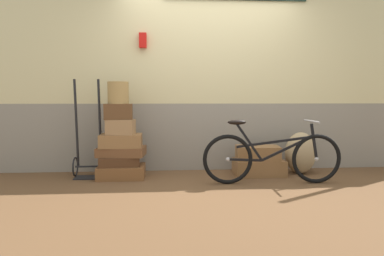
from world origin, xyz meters
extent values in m
cube|color=brown|center=(0.00, 0.00, -0.03)|extent=(9.06, 5.20, 0.06)
cube|color=gray|center=(0.00, 0.85, 0.48)|extent=(7.06, 0.20, 0.95)
cube|color=beige|center=(0.00, 0.85, 1.83)|extent=(7.06, 0.20, 1.76)
cube|color=red|center=(-0.94, 0.71, 1.82)|extent=(0.10, 0.08, 0.20)
cube|color=brown|center=(-1.21, 0.33, 0.08)|extent=(0.60, 0.43, 0.16)
cube|color=#4C2D19|center=(-1.23, 0.35, 0.22)|extent=(0.54, 0.42, 0.12)
cube|color=brown|center=(-1.21, 0.38, 0.34)|extent=(0.63, 0.46, 0.12)
cube|color=olive|center=(-1.21, 0.37, 0.48)|extent=(0.53, 0.37, 0.17)
cube|color=#9E754C|center=(-1.21, 0.33, 0.66)|extent=(0.37, 0.29, 0.19)
cube|color=brown|center=(-1.24, 0.35, 0.86)|extent=(0.37, 0.28, 0.20)
cube|color=olive|center=(0.61, 0.36, 0.11)|extent=(0.66, 0.42, 0.21)
cube|color=olive|center=(0.59, 0.34, 0.30)|extent=(0.60, 0.39, 0.18)
cylinder|color=#A8844C|center=(-1.24, 0.36, 1.10)|extent=(0.27, 0.27, 0.28)
torus|color=black|center=(-1.83, 0.46, 0.13)|extent=(0.02, 0.26, 0.26)
torus|color=black|center=(-1.47, 0.46, 0.13)|extent=(0.02, 0.26, 0.26)
cylinder|color=black|center=(-1.65, 0.46, 0.13)|extent=(0.36, 0.02, 0.02)
cylinder|color=black|center=(-1.80, 0.46, 0.70)|extent=(0.03, 0.11, 1.15)
cylinder|color=black|center=(-1.50, 0.46, 0.70)|extent=(0.03, 0.11, 1.15)
cube|color=black|center=(-1.65, 0.35, 0.01)|extent=(0.32, 0.22, 0.02)
ellipsoid|color=tan|center=(1.21, 0.42, 0.28)|extent=(0.42, 0.36, 0.57)
torus|color=black|center=(0.10, -0.10, 0.30)|extent=(0.60, 0.07, 0.60)
sphere|color=#B2B2B7|center=(0.10, -0.10, 0.30)|extent=(0.05, 0.05, 0.05)
torus|color=black|center=(1.18, -0.14, 0.30)|extent=(0.60, 0.07, 0.60)
sphere|color=#B2B2B7|center=(1.18, -0.14, 0.30)|extent=(0.05, 0.05, 0.05)
cube|color=black|center=(0.81, -0.12, 0.43)|extent=(0.61, 0.05, 0.31)
cube|color=black|center=(0.36, -0.11, 0.51)|extent=(0.33, 0.04, 0.46)
cube|color=black|center=(0.31, -0.10, 0.29)|extent=(0.41, 0.04, 0.04)
cube|color=black|center=(0.66, -0.12, 0.51)|extent=(0.90, 0.06, 0.14)
cube|color=black|center=(1.14, -0.14, 0.51)|extent=(0.10, 0.03, 0.43)
ellipsoid|color=black|center=(0.21, -0.10, 0.75)|extent=(0.22, 0.10, 0.06)
cylinder|color=#A5A5AD|center=(1.11, -0.14, 0.76)|extent=(0.04, 0.46, 0.02)
camera|label=1|loc=(-0.64, -4.13, 1.03)|focal=32.26mm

